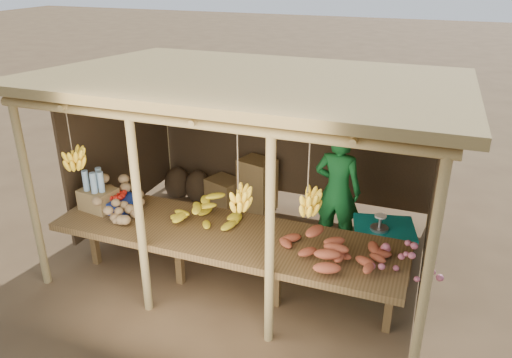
% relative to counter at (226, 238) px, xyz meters
% --- Properties ---
extents(ground, '(60.00, 60.00, 0.00)m').
position_rel_counter_xyz_m(ground, '(-0.00, 0.95, -0.74)').
color(ground, brown).
rests_on(ground, ground).
extents(stall_structure, '(4.70, 3.50, 2.43)m').
position_rel_counter_xyz_m(stall_structure, '(-0.04, 0.87, 1.17)').
color(stall_structure, tan).
rests_on(stall_structure, ground).
extents(counter, '(3.90, 1.05, 0.80)m').
position_rel_counter_xyz_m(counter, '(0.00, 0.00, 0.00)').
color(counter, brown).
rests_on(counter, ground).
extents(potato_heap, '(1.29, 1.05, 0.37)m').
position_rel_counter_xyz_m(potato_heap, '(-1.58, 0.06, 0.25)').
color(potato_heap, '#95764C').
rests_on(potato_heap, counter).
extents(sweet_potato_heap, '(1.23, 1.01, 0.36)m').
position_rel_counter_xyz_m(sweet_potato_heap, '(1.20, -0.16, 0.24)').
color(sweet_potato_heap, '#A5482A').
rests_on(sweet_potato_heap, counter).
extents(onion_heap, '(0.80, 0.66, 0.35)m').
position_rel_counter_xyz_m(onion_heap, '(1.90, -0.04, 0.24)').
color(onion_heap, '#B05566').
rests_on(onion_heap, counter).
extents(banana_pile, '(0.76, 0.62, 0.35)m').
position_rel_counter_xyz_m(banana_pile, '(-0.32, 0.14, 0.24)').
color(banana_pile, yellow).
rests_on(banana_pile, counter).
extents(tomato_basin, '(0.40, 0.40, 0.21)m').
position_rel_counter_xyz_m(tomato_basin, '(-1.41, 0.08, 0.15)').
color(tomato_basin, navy).
rests_on(tomato_basin, counter).
extents(bottle_box, '(0.44, 0.37, 0.50)m').
position_rel_counter_xyz_m(bottle_box, '(-1.65, 0.00, 0.25)').
color(bottle_box, olive).
rests_on(bottle_box, counter).
extents(vendor, '(0.62, 0.43, 1.66)m').
position_rel_counter_xyz_m(vendor, '(0.93, 1.44, 0.09)').
color(vendor, '#19742F').
rests_on(vendor, ground).
extents(tarp_crate, '(0.81, 0.74, 0.84)m').
position_rel_counter_xyz_m(tarp_crate, '(1.58, 1.05, -0.40)').
color(tarp_crate, brown).
rests_on(tarp_crate, ground).
extents(carton_stack, '(1.14, 0.52, 0.80)m').
position_rel_counter_xyz_m(carton_stack, '(-0.60, 2.10, -0.39)').
color(carton_stack, olive).
rests_on(carton_stack, ground).
extents(burlap_sacks, '(0.78, 0.41, 0.55)m').
position_rel_counter_xyz_m(burlap_sacks, '(-1.63, 2.15, -0.50)').
color(burlap_sacks, '#43321F').
rests_on(burlap_sacks, ground).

